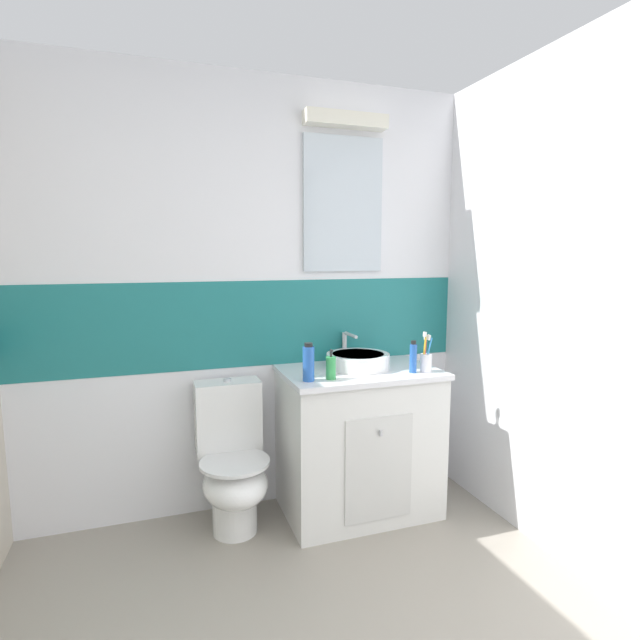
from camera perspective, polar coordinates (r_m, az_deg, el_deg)
wall_back_tiled at (r=2.91m, az=-7.76°, el=2.84°), size 3.20×0.20×2.50m
wall_right_plain at (r=2.49m, az=30.85°, el=0.77°), size 0.10×3.48×2.50m
vanity_cabinet at (r=2.95m, az=4.47°, el=-13.74°), size 0.88×0.58×0.85m
sink_basin at (r=2.86m, az=4.40°, el=-4.62°), size 0.37×0.41×0.18m
toilet at (r=2.82m, az=-10.11°, el=-16.02°), size 0.37×0.50×0.81m
toothbrush_cup at (r=2.81m, az=12.20°, el=-4.61°), size 0.06×0.06×0.23m
soap_dispenser at (r=2.59m, az=1.27°, el=-5.55°), size 0.05×0.05×0.16m
mouthwash_bottle at (r=2.54m, az=-1.34°, el=-5.00°), size 0.06×0.06×0.20m
deodorant_spray_can at (r=2.77m, az=10.76°, el=-4.29°), size 0.04×0.04×0.18m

